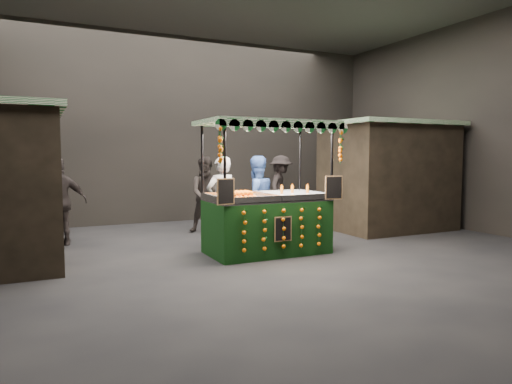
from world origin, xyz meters
name	(u,v)px	position (x,y,z in m)	size (l,w,h in m)	color
ground	(250,258)	(0.00, 0.00, 0.00)	(12.00, 12.00, 0.00)	black
market_hall	(250,62)	(0.00, 0.00, 3.38)	(12.10, 10.10, 5.05)	black
neighbour_stall_right	(387,175)	(4.40, 1.50, 1.31)	(3.00, 2.20, 2.60)	black
juice_stall	(268,213)	(0.48, 0.23, 0.75)	(2.49, 1.47, 2.42)	black
vendor_grey	(221,202)	(-0.07, 1.17, 0.89)	(0.72, 0.54, 1.78)	slate
vendor_blue	(256,199)	(0.75, 1.32, 0.89)	(0.92, 0.75, 1.79)	navy
shopper_0	(46,203)	(-3.17, 3.04, 0.83)	(0.71, 0.60, 1.65)	#2D2824
shopper_1	(207,194)	(0.26, 2.92, 0.89)	(1.00, 0.87, 1.77)	black
shopper_2	(60,202)	(-2.93, 2.68, 0.88)	(1.04, 0.47, 1.75)	#2C2524
shopper_3	(281,188)	(2.79, 3.97, 0.90)	(1.28, 1.30, 1.80)	#2D2524
shopper_4	(16,203)	(-3.70, 2.86, 0.86)	(0.87, 0.59, 1.73)	black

